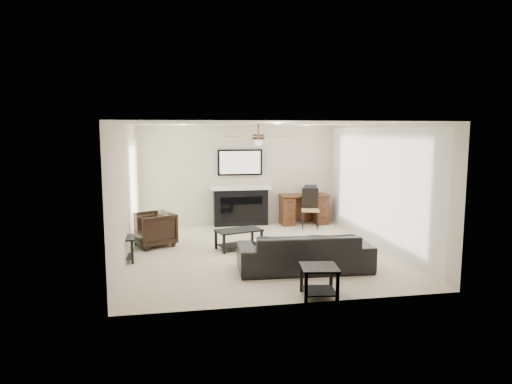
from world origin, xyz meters
The scene contains 10 objects.
room_shell centered at (0.19, 0.08, 1.68)m, with size 5.50×5.54×2.52m.
sofa centered at (0.53, -1.31, 0.33)m, with size 2.25×0.88×0.66m, color black.
armchair centered at (-2.07, 0.84, 0.35)m, with size 0.75×0.77×0.70m, color black.
coffee_table centered at (-0.37, 0.29, 0.20)m, with size 0.90×0.50×0.40m, color black.
end_table_near centered at (0.38, -2.56, 0.23)m, with size 0.52×0.52×0.45m, color black.
end_table_left centered at (-2.62, -0.21, 0.23)m, with size 0.50×0.50×0.45m, color black.
fireplace_unit centered at (0.02, 2.58, 0.95)m, with size 1.52×0.34×1.91m, color black.
desk centered at (1.63, 2.46, 0.38)m, with size 1.22×0.56×0.76m, color #3E210F.
desk_chair centered at (1.63, 1.91, 0.48)m, with size 0.42×0.44×0.97m, color black.
laptop centered at (1.83, 2.44, 0.88)m, with size 0.33×0.24×0.23m, color black.
Camera 1 is at (-1.64, -8.59, 2.37)m, focal length 32.00 mm.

